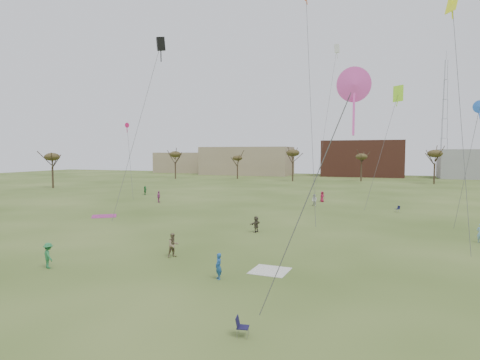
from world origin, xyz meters
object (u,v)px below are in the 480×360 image
(flyer_near_center, at_px, (48,256))
(camp_chair_center, at_px, (242,331))
(flyer_near_right, at_px, (219,266))
(radio_tower, at_px, (444,118))
(camp_chair_right, at_px, (397,210))

(flyer_near_center, relative_size, camp_chair_center, 2.04)
(flyer_near_right, height_order, radio_tower, radio_tower)
(flyer_near_center, relative_size, radio_tower, 0.04)
(camp_chair_center, bearing_deg, flyer_near_right, 20.33)
(flyer_near_right, xyz_separation_m, camp_chair_center, (4.08, -6.93, -0.57))
(flyer_near_center, bearing_deg, radio_tower, -78.91)
(flyer_near_right, distance_m, camp_chair_center, 8.06)
(radio_tower, bearing_deg, flyer_near_right, -102.43)
(flyer_near_center, bearing_deg, camp_chair_center, -169.26)
(flyer_near_center, height_order, radio_tower, radio_tower)
(flyer_near_center, relative_size, camp_chair_right, 2.04)
(radio_tower, bearing_deg, camp_chair_right, -100.13)
(flyer_near_center, distance_m, radio_tower, 133.24)
(flyer_near_right, height_order, camp_chair_right, flyer_near_right)
(radio_tower, bearing_deg, camp_chair_center, -100.07)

